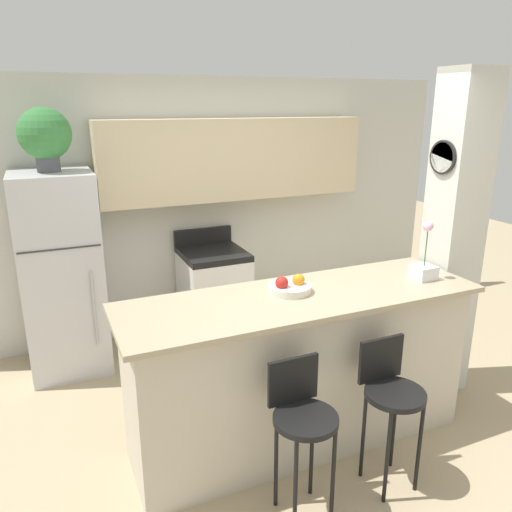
# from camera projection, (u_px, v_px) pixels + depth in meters

# --- Properties ---
(ground_plane) EXTENTS (14.00, 14.00, 0.00)m
(ground_plane) POSITION_uv_depth(u_px,v_px,m) (298.00, 437.00, 3.58)
(ground_plane) COLOR tan
(wall_back) EXTENTS (5.60, 0.38, 2.55)m
(wall_back) POSITION_uv_depth(u_px,v_px,m) (215.00, 186.00, 5.02)
(wall_back) COLOR silver
(wall_back) RESTS_ON ground_plane
(pillar_right) EXTENTS (0.38, 0.32, 2.55)m
(pillar_right) POSITION_uv_depth(u_px,v_px,m) (453.00, 239.00, 3.90)
(pillar_right) COLOR silver
(pillar_right) RESTS_ON ground_plane
(counter_bar) EXTENTS (2.43, 0.75, 1.10)m
(counter_bar) POSITION_uv_depth(u_px,v_px,m) (300.00, 369.00, 3.42)
(counter_bar) COLOR beige
(counter_bar) RESTS_ON ground_plane
(refrigerator) EXTENTS (0.66, 0.73, 1.76)m
(refrigerator) POSITION_uv_depth(u_px,v_px,m) (62.00, 274.00, 4.33)
(refrigerator) COLOR silver
(refrigerator) RESTS_ON ground_plane
(stove_range) EXTENTS (0.61, 0.66, 1.07)m
(stove_range) POSITION_uv_depth(u_px,v_px,m) (214.00, 294.00, 5.02)
(stove_range) COLOR white
(stove_range) RESTS_ON ground_plane
(bar_stool_left) EXTENTS (0.37, 0.37, 0.94)m
(bar_stool_left) POSITION_uv_depth(u_px,v_px,m) (302.00, 418.00, 2.78)
(bar_stool_left) COLOR black
(bar_stool_left) RESTS_ON ground_plane
(bar_stool_right) EXTENTS (0.37, 0.37, 0.94)m
(bar_stool_right) POSITION_uv_depth(u_px,v_px,m) (391.00, 393.00, 3.01)
(bar_stool_right) COLOR black
(bar_stool_right) RESTS_ON ground_plane
(potted_plant_on_fridge) EXTENTS (0.42, 0.42, 0.51)m
(potted_plant_on_fridge) POSITION_uv_depth(u_px,v_px,m) (45.00, 136.00, 3.98)
(potted_plant_on_fridge) COLOR #4C4C51
(potted_plant_on_fridge) RESTS_ON refrigerator
(orchid_vase) EXTENTS (0.15, 0.15, 0.42)m
(orchid_vase) POSITION_uv_depth(u_px,v_px,m) (424.00, 266.00, 3.53)
(orchid_vase) COLOR white
(orchid_vase) RESTS_ON counter_bar
(fruit_bowl) EXTENTS (0.29, 0.29, 0.12)m
(fruit_bowl) POSITION_uv_depth(u_px,v_px,m) (289.00, 287.00, 3.30)
(fruit_bowl) COLOR silver
(fruit_bowl) RESTS_ON counter_bar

